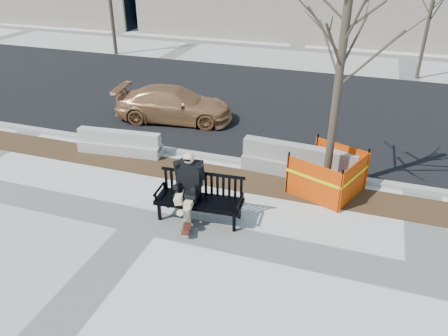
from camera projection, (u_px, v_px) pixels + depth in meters
The scene contains 12 objects.
ground at pixel (145, 222), 10.29m from camera, with size 120.00×120.00×0.00m, color beige.
mulch_strip at pixel (189, 171), 12.46m from camera, with size 40.00×1.20×0.02m, color #47301C.
asphalt_street at pixel (249, 102), 17.64m from camera, with size 60.00×10.40×0.01m, color black.
curb at pixel (201, 156), 13.23m from camera, with size 60.00×0.25×0.12m, color #9E9B93.
bench at pixel (200, 219), 10.40m from camera, with size 2.07×0.74×1.10m, color black, non-canonical shape.
seated_man at pixel (189, 216), 10.51m from camera, with size 0.70×1.17×1.63m, color black, non-canonical shape.
tree_fence at pixel (325, 190), 11.54m from camera, with size 2.33×2.33×5.82m, color #FF4703, non-canonical shape.
sedan at pixel (175, 120), 15.91m from camera, with size 1.69×4.15×1.20m, color #A36C42.
jersey_barrier_left at pixel (121, 153), 13.51m from camera, with size 2.60×0.52×0.75m, color #A9A69E, non-canonical shape.
jersey_barrier_right at pixel (297, 175), 12.30m from camera, with size 3.15×0.63×0.90m, color gray, non-canonical shape.
far_tree_left at pixel (116, 54), 24.76m from camera, with size 2.24×2.24×6.04m, color #4C3F31, non-canonical shape.
far_tree_right at pixel (416, 78), 20.56m from camera, with size 1.77×1.77×4.79m, color #473B2D, non-canonical shape.
Camera 1 is at (4.49, -7.45, 5.94)m, focal length 35.29 mm.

